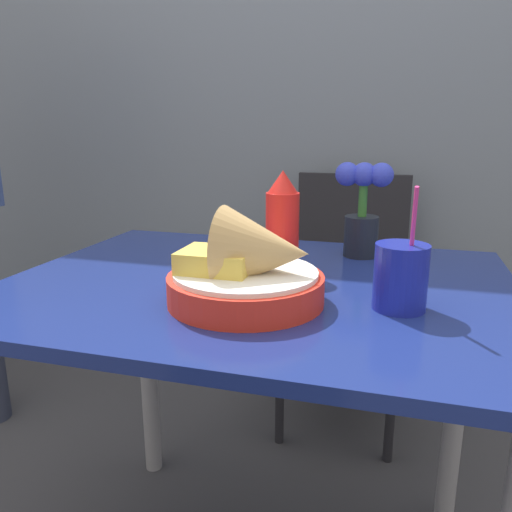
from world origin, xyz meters
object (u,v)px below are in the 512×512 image
at_px(chair_far_window, 347,277).
at_px(flower_vase, 362,208).
at_px(food_basket, 252,271).
at_px(ketchup_bottle, 282,223).
at_px(drink_cup, 401,279).

bearing_deg(chair_far_window, flower_vase, -82.27).
height_order(food_basket, flower_vase, flower_vase).
xyz_separation_m(chair_far_window, ketchup_bottle, (-0.07, -0.75, 0.33)).
relative_size(chair_far_window, food_basket, 3.28).
bearing_deg(flower_vase, drink_cup, -75.06).
xyz_separation_m(ketchup_bottle, drink_cup, (0.24, -0.17, -0.05)).
height_order(chair_far_window, drink_cup, drink_cup).
distance_m(chair_far_window, food_basket, 1.01).
relative_size(chair_far_window, ketchup_bottle, 4.21).
xyz_separation_m(ketchup_bottle, flower_vase, (0.15, 0.17, 0.01)).
bearing_deg(food_basket, flower_vase, 68.00).
distance_m(ketchup_bottle, drink_cup, 0.30).
xyz_separation_m(food_basket, ketchup_bottle, (0.00, 0.21, 0.04)).
xyz_separation_m(food_basket, flower_vase, (0.15, 0.38, 0.05)).
distance_m(food_basket, ketchup_bottle, 0.21).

